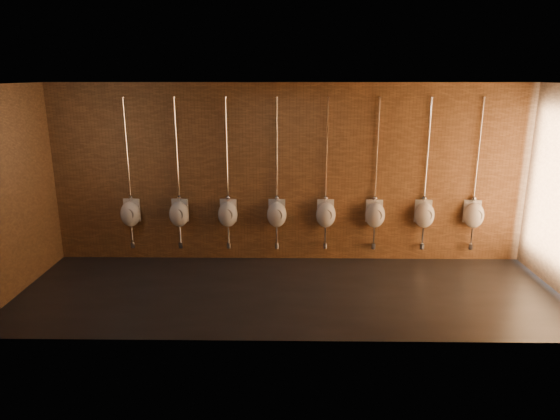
{
  "coord_description": "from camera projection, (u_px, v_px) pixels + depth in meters",
  "views": [
    {
      "loc": [
        -0.04,
        -7.28,
        3.35
      ],
      "look_at": [
        -0.16,
        0.9,
        1.1
      ],
      "focal_mm": 32.0,
      "sensor_mm": 36.0,
      "label": 1
    }
  ],
  "objects": [
    {
      "name": "urinal_2",
      "position": [
        228.0,
        213.0,
        9.0
      ],
      "size": [
        0.4,
        0.36,
        2.71
      ],
      "color": "silver",
      "rests_on": "ground"
    },
    {
      "name": "urinal_6",
      "position": [
        424.0,
        214.0,
        8.95
      ],
      "size": [
        0.4,
        0.36,
        2.71
      ],
      "color": "silver",
      "rests_on": "ground"
    },
    {
      "name": "urinal_5",
      "position": [
        375.0,
        214.0,
        8.97
      ],
      "size": [
        0.4,
        0.36,
        2.71
      ],
      "color": "silver",
      "rests_on": "ground"
    },
    {
      "name": "urinal_3",
      "position": [
        277.0,
        213.0,
        8.99
      ],
      "size": [
        0.4,
        0.36,
        2.71
      ],
      "color": "silver",
      "rests_on": "ground"
    },
    {
      "name": "urinal_1",
      "position": [
        179.0,
        213.0,
        9.02
      ],
      "size": [
        0.4,
        0.36,
        2.71
      ],
      "color": "silver",
      "rests_on": "ground"
    },
    {
      "name": "urinal_4",
      "position": [
        326.0,
        214.0,
        8.98
      ],
      "size": [
        0.4,
        0.36,
        2.71
      ],
      "color": "silver",
      "rests_on": "ground"
    },
    {
      "name": "room_shell",
      "position": [
        290.0,
        167.0,
        7.37
      ],
      "size": [
        8.54,
        3.04,
        3.22
      ],
      "color": "black",
      "rests_on": "ground"
    },
    {
      "name": "ground",
      "position": [
        289.0,
        292.0,
        7.9
      ],
      "size": [
        8.5,
        8.5,
        0.0
      ],
      "primitive_type": "plane",
      "color": "black",
      "rests_on": "ground"
    },
    {
      "name": "urinal_7",
      "position": [
        474.0,
        214.0,
        8.94
      ],
      "size": [
        0.4,
        0.36,
        2.71
      ],
      "color": "silver",
      "rests_on": "ground"
    },
    {
      "name": "urinal_0",
      "position": [
        130.0,
        213.0,
        9.03
      ],
      "size": [
        0.4,
        0.36,
        2.71
      ],
      "color": "silver",
      "rests_on": "ground"
    }
  ]
}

